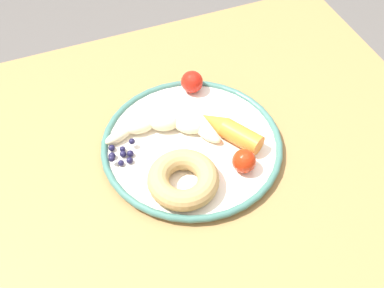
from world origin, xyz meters
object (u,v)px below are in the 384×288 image
Objects in this scene: carrot_orange at (230,130)px; tomato_near at (244,161)px; banana at (164,128)px; donut at (183,179)px; blueberry_pile at (122,154)px; dining_table at (187,190)px; plate at (192,145)px; tomato_mid at (192,82)px.

tomato_near is (0.01, 0.07, 0.00)m from carrot_orange.
banana is 0.12m from donut.
banana is 3.68× the size of blueberry_pile.
dining_table is 0.18m from blueberry_pile.
tomato_near is at bearing 130.07° from dining_table.
plate is at bearing -53.57° from tomato_near.
tomato_mid is (0.01, -0.20, 0.00)m from tomato_near.
banana is 1.62× the size of carrot_orange.
carrot_orange is (-0.10, 0.05, 0.00)m from banana.
dining_table is at bearing 123.37° from banana.
tomato_mid reaches higher than donut.
blueberry_pile is at bearing -28.73° from tomato_near.
tomato_near is at bearing 177.76° from donut.
banana is (0.04, -0.04, 0.02)m from plate.
dining_table is at bearing 64.58° from tomato_mid.
banana is at bearing -163.89° from blueberry_pile.
banana is 0.12m from tomato_mid.
banana is at bearing -49.33° from plate.
blueberry_pile is 0.20m from tomato_near.
tomato_mid is at bearing -115.25° from donut.
blueberry_pile is 1.27× the size of tomato_mid.
plate is 2.62× the size of carrot_orange.
carrot_orange is at bearing 97.51° from tomato_mid.
donut is at bearing 65.03° from dining_table.
tomato_mid is at bearing -136.22° from banana.
donut is (0.04, 0.08, 0.15)m from dining_table.
plate is 7.93× the size of tomato_near.
plate is 5.95× the size of blueberry_pile.
tomato_near reaches higher than blueberry_pile.
carrot_orange is at bearing -96.24° from tomato_near.
carrot_orange reaches higher than banana.
plate is 0.12m from blueberry_pile.
tomato_mid is at bearing -82.49° from carrot_orange.
dining_table is 0.19m from tomato_near.
donut is at bearing -2.24° from tomato_near.
carrot_orange is at bearing -148.98° from donut.
tomato_mid is (0.02, -0.13, 0.00)m from carrot_orange.
carrot_orange is at bearing 172.64° from plate.
donut is at bearing 128.52° from blueberry_pile.
tomato_near reaches higher than banana.
tomato_mid is at bearing -115.42° from dining_table.
dining_table is 0.18m from donut.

